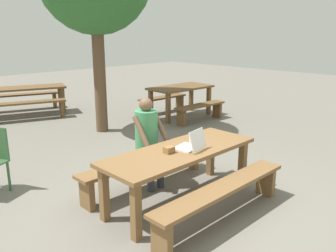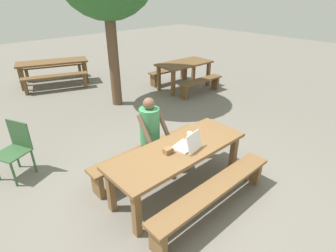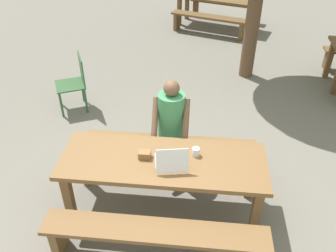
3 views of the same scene
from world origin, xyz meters
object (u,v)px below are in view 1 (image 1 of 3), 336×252
Objects in this scene: laptop at (191,144)px; picnic_table_mid at (181,91)px; picnic_table_front at (180,157)px; person_seated at (148,136)px; picnic_table_rear at (24,91)px; small_pouch at (169,150)px; coffee_mug at (192,139)px.

laptop is 0.23× the size of picnic_table_mid.
laptop reaches higher than picnic_table_mid.
picnic_table_front is 0.65m from person_seated.
small_pouch is at bearing -78.44° from picnic_table_rear.
picnic_table_mid is at bearing 43.47° from picnic_table_front.
picnic_table_mid is at bearing 37.40° from person_seated.
small_pouch is at bearing -135.80° from picnic_table_mid.
small_pouch reaches higher than picnic_table_front.
picnic_table_front is 0.24m from small_pouch.
coffee_mug reaches higher than small_pouch.
picnic_table_mid is at bearing 45.48° from coffee_mug.
picnic_table_rear is (0.31, 6.11, -0.14)m from coffee_mug.
coffee_mug reaches higher than picnic_table_rear.
small_pouch is 0.06× the size of picnic_table_rear.
picnic_table_mid is (3.30, 3.31, -0.12)m from laptop.
picnic_table_rear is (0.62, 5.57, -0.12)m from person_seated.
laptop is 0.17× the size of picnic_table_rear.
picnic_table_rear is (0.64, 6.21, 0.01)m from picnic_table_front.
coffee_mug is (0.33, 0.10, 0.14)m from picnic_table_front.
coffee_mug is 0.07× the size of person_seated.
laptop is 0.31m from small_pouch.
person_seated is (-0.31, 0.53, -0.02)m from coffee_mug.
person_seated is 0.59× the size of picnic_table_rear.
picnic_table_rear is (0.55, 6.30, -0.15)m from laptop.
picnic_table_rear is at bearing 82.33° from small_pouch.
picnic_table_front is 0.38m from coffee_mug.
small_pouch is 4.81m from picnic_table_mid.
laptop is at bearing -84.12° from person_seated.
picnic_table_mid is (3.06, 3.11, -0.10)m from coffee_mug.
laptop is 0.30× the size of person_seated.
coffee_mug is at bearing -151.10° from laptop.
picnic_table_front is at bearing -162.54° from coffee_mug.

